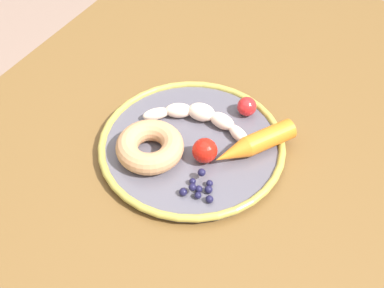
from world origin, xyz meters
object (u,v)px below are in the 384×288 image
object	(u,v)px
dining_table	(202,171)
donut	(150,147)
tomato_mid	(247,106)
plate	(192,145)
carrot_orange	(254,144)
tomato_near	(205,151)
banana	(200,117)
blueberry_pile	(199,188)

from	to	relation	value
dining_table	donut	distance (m)	0.15
dining_table	tomato_mid	world-z (taller)	tomato_mid
dining_table	plate	distance (m)	0.11
dining_table	carrot_orange	xyz separation A→B (m)	(-0.00, 0.09, 0.12)
dining_table	tomato_near	bearing A→B (deg)	32.37
banana	blueberry_pile	xyz separation A→B (m)	(0.12, 0.07, -0.00)
plate	tomato_mid	bearing A→B (deg)	157.76
blueberry_pile	tomato_near	world-z (taller)	tomato_near
plate	donut	world-z (taller)	donut
plate	banana	xyz separation A→B (m)	(-0.05, -0.01, 0.02)
tomato_mid	donut	bearing A→B (deg)	-29.39
tomato_near	blueberry_pile	bearing A→B (deg)	22.04
dining_table	blueberry_pile	xyz separation A→B (m)	(0.11, 0.06, 0.11)
blueberry_pile	donut	bearing A→B (deg)	-103.60
dining_table	plate	size ratio (longest dim) A/B	3.67
donut	blueberry_pile	distance (m)	0.10
dining_table	blueberry_pile	world-z (taller)	blueberry_pile
blueberry_pile	tomato_mid	world-z (taller)	tomato_mid
plate	blueberry_pile	world-z (taller)	blueberry_pile
banana	blueberry_pile	size ratio (longest dim) A/B	3.63
carrot_orange	tomato_near	bearing A→B (deg)	-47.21
dining_table	carrot_orange	bearing A→B (deg)	90.61
plate	blueberry_pile	xyz separation A→B (m)	(0.08, 0.06, 0.01)
tomato_near	donut	bearing A→B (deg)	-66.62
donut	blueberry_pile	xyz separation A→B (m)	(0.02, 0.10, -0.01)
tomato_near	carrot_orange	bearing A→B (deg)	132.79
dining_table	blueberry_pile	size ratio (longest dim) A/B	21.32
dining_table	banana	bearing A→B (deg)	-135.42
plate	carrot_orange	bearing A→B (deg)	111.63
banana	tomato_mid	world-z (taller)	tomato_mid
plate	blueberry_pile	distance (m)	0.09
carrot_orange	tomato_mid	xyz separation A→B (m)	(-0.07, -0.05, -0.00)
plate	banana	world-z (taller)	banana
banana	blueberry_pile	world-z (taller)	banana
carrot_orange	tomato_near	size ratio (longest dim) A/B	3.48
dining_table	tomato_near	distance (m)	0.14
plate	tomato_near	xyz separation A→B (m)	(0.02, 0.03, 0.02)
tomato_mid	dining_table	bearing A→B (deg)	-31.62
banana	blueberry_pile	bearing A→B (deg)	29.50
blueberry_pile	tomato_near	distance (m)	0.06
dining_table	banana	world-z (taller)	banana
carrot_orange	tomato_mid	size ratio (longest dim) A/B	4.22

